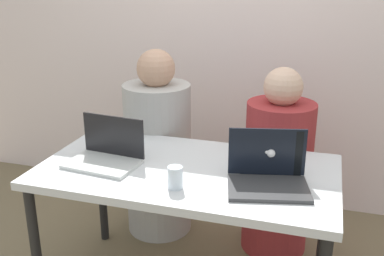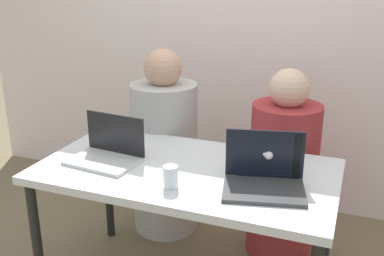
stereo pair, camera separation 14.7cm
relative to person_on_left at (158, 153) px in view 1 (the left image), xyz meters
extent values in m
cube|color=silver|center=(0.38, 0.65, 0.65)|extent=(4.50, 0.10, 2.36)
cube|color=silver|center=(0.38, -0.58, 0.18)|extent=(1.44, 0.78, 0.04)
cylinder|color=black|center=(-0.29, -0.92, -0.19)|extent=(0.05, 0.05, 0.70)
cylinder|color=black|center=(-0.29, -0.24, -0.19)|extent=(0.05, 0.05, 0.70)
cylinder|color=black|center=(1.05, -0.24, -0.19)|extent=(0.05, 0.05, 0.70)
cylinder|color=#B3B2AC|center=(0.00, 0.00, -0.04)|extent=(0.46, 0.46, 0.99)
sphere|color=tan|center=(0.00, 0.00, 0.55)|extent=(0.24, 0.24, 0.24)
cylinder|color=#9E2D2F|center=(0.76, 0.00, -0.07)|extent=(0.48, 0.48, 0.94)
sphere|color=beige|center=(0.76, 0.00, 0.50)|extent=(0.22, 0.22, 0.22)
cube|color=#373C3F|center=(0.76, -0.45, 0.21)|extent=(0.31, 0.27, 0.02)
cube|color=black|center=(0.78, -0.57, 0.32)|extent=(0.28, 0.05, 0.21)
sphere|color=white|center=(0.78, -0.58, 0.32)|extent=(0.04, 0.04, 0.04)
cube|color=silver|center=(-0.03, -0.68, 0.21)|extent=(0.37, 0.26, 0.02)
cube|color=black|center=(-0.02, -0.57, 0.32)|extent=(0.34, 0.04, 0.21)
sphere|color=white|center=(-0.01, -0.55, 0.32)|extent=(0.04, 0.04, 0.04)
cube|color=#363738|center=(0.79, -0.71, 0.21)|extent=(0.40, 0.32, 0.02)
cube|color=black|center=(0.76, -0.58, 0.33)|extent=(0.34, 0.09, 0.22)
sphere|color=white|center=(0.76, -0.57, 0.33)|extent=(0.04, 0.04, 0.04)
cylinder|color=silver|center=(0.40, -0.80, 0.25)|extent=(0.07, 0.07, 0.10)
cylinder|color=silver|center=(0.40, -0.80, 0.23)|extent=(0.06, 0.06, 0.06)
camera|label=1|loc=(0.99, -2.49, 1.10)|focal=42.00mm
camera|label=2|loc=(1.13, -2.45, 1.10)|focal=42.00mm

